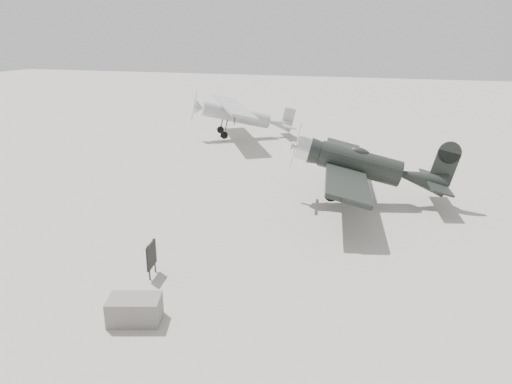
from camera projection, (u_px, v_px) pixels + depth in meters
The scene contains 5 objects.
ground at pixel (260, 256), 19.11m from camera, with size 160.00×160.00×0.00m, color #A29A90.
lowwing_monoplane at pixel (367, 166), 24.48m from camera, with size 7.99×11.13×3.57m.
highwing_monoplane at pixel (240, 113), 39.61m from camera, with size 8.84×10.92×3.26m.
equipment_block at pixel (135, 310), 14.68m from camera, with size 1.52×0.95×0.76m, color slate.
sign_board at pixel (151, 256), 17.31m from camera, with size 0.21×0.88×1.28m.
Camera 1 is at (5.09, -16.68, 8.18)m, focal length 35.00 mm.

